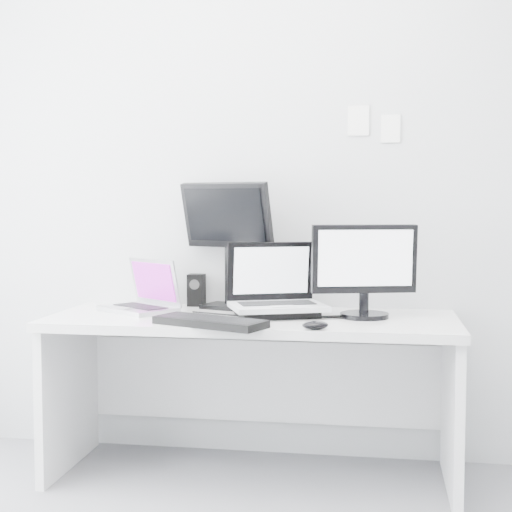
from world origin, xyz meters
name	(u,v)px	position (x,y,z in m)	size (l,w,h in m)	color
back_wall	(264,179)	(0.00, 1.60, 1.35)	(3.60, 3.60, 0.00)	#B4B6B8
desk	(252,397)	(0.00, 1.25, 0.36)	(1.80, 0.70, 0.73)	silver
macbook	(138,284)	(-0.55, 1.31, 0.86)	(0.34, 0.25, 0.25)	#ADADB1
speaker	(196,290)	(-0.33, 1.54, 0.81)	(0.08, 0.08, 0.16)	black
dell_laptop	(278,279)	(0.11, 1.26, 0.90)	(0.40, 0.31, 0.34)	#B5B7BC
rear_monitor	(229,244)	(-0.15, 1.48, 1.04)	(0.45, 0.16, 0.62)	black
samsung_monitor	(365,270)	(0.49, 1.29, 0.94)	(0.46, 0.21, 0.42)	black
keyboard	(210,322)	(-0.13, 0.96, 0.75)	(0.47, 0.17, 0.03)	black
mouse	(315,325)	(0.31, 0.94, 0.75)	(0.11, 0.07, 0.03)	black
wall_note_0	(358,121)	(0.45, 1.59, 1.62)	(0.10, 0.00, 0.14)	white
wall_note_1	(391,129)	(0.60, 1.59, 1.58)	(0.09, 0.00, 0.13)	white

